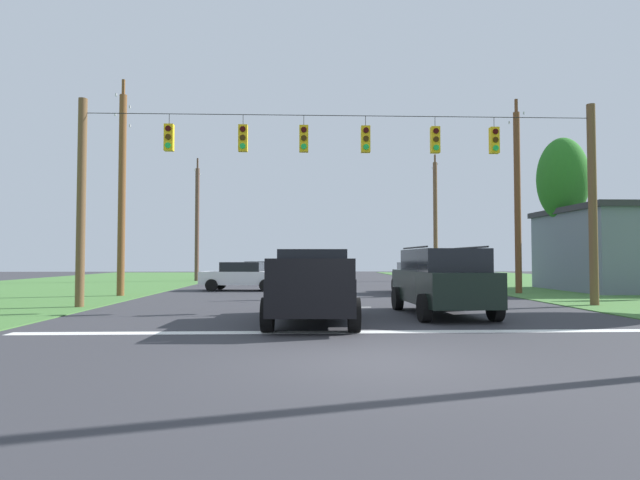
{
  "coord_description": "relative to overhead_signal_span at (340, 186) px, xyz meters",
  "views": [
    {
      "loc": [
        -1.18,
        -8.45,
        1.69
      ],
      "look_at": [
        -0.41,
        12.72,
        2.48
      ],
      "focal_mm": 28.48,
      "sensor_mm": 36.0,
      "label": 1
    }
  ],
  "objects": [
    {
      "name": "ground_plane",
      "position": [
        -0.2,
        -9.51,
        -4.29
      ],
      "size": [
        120.0,
        120.0,
        0.0
      ],
      "primitive_type": "plane",
      "color": "#333338"
    },
    {
      "name": "stop_bar_stripe",
      "position": [
        -0.2,
        -6.21,
        -4.29
      ],
      "size": [
        15.6,
        0.45,
        0.01
      ],
      "primitive_type": "cube",
      "color": "white",
      "rests_on": "ground"
    },
    {
      "name": "lane_dash_0",
      "position": [
        -0.2,
        -0.21,
        -4.29
      ],
      "size": [
        2.5,
        0.15,
        0.01
      ],
      "primitive_type": "cube",
      "rotation": [
        0.0,
        0.0,
        1.57
      ],
      "color": "white",
      "rests_on": "ground"
    },
    {
      "name": "lane_dash_1",
      "position": [
        -0.2,
        6.51,
        -4.29
      ],
      "size": [
        2.5,
        0.15,
        0.01
      ],
      "primitive_type": "cube",
      "rotation": [
        0.0,
        0.0,
        1.57
      ],
      "color": "white",
      "rests_on": "ground"
    },
    {
      "name": "lane_dash_2",
      "position": [
        -0.2,
        13.73,
        -4.29
      ],
      "size": [
        2.5,
        0.15,
        0.01
      ],
      "primitive_type": "cube",
      "rotation": [
        0.0,
        0.0,
        1.57
      ],
      "color": "white",
      "rests_on": "ground"
    },
    {
      "name": "lane_dash_3",
      "position": [
        -0.2,
        20.56,
        -4.29
      ],
      "size": [
        2.5,
        0.15,
        0.01
      ],
      "primitive_type": "cube",
      "rotation": [
        0.0,
        0.0,
        1.57
      ],
      "color": "white",
      "rests_on": "ground"
    },
    {
      "name": "lane_dash_4",
      "position": [
        -0.2,
        25.1,
        -4.29
      ],
      "size": [
        2.5,
        0.15,
        0.01
      ],
      "primitive_type": "cube",
      "rotation": [
        0.0,
        0.0,
        1.57
      ],
      "color": "white",
      "rests_on": "ground"
    },
    {
      "name": "overhead_signal_span",
      "position": [
        0.0,
        0.0,
        0.0
      ],
      "size": [
        18.58,
        0.31,
        7.35
      ],
      "color": "brown",
      "rests_on": "ground"
    },
    {
      "name": "pickup_truck",
      "position": [
        -1.08,
        -4.26,
        -3.32
      ],
      "size": [
        2.46,
        5.48,
        1.95
      ],
      "color": "black",
      "rests_on": "ground"
    },
    {
      "name": "suv_black",
      "position": [
        2.84,
        -2.82,
        -3.23
      ],
      "size": [
        2.34,
        4.86,
        2.05
      ],
      "color": "black",
      "rests_on": "ground"
    },
    {
      "name": "distant_car_crossing_white",
      "position": [
        -4.56,
        9.47,
        -3.5
      ],
      "size": [
        4.46,
        2.35,
        1.52
      ],
      "color": "silver",
      "rests_on": "ground"
    },
    {
      "name": "distant_car_oncoming",
      "position": [
        -4.21,
        17.34,
        -3.5
      ],
      "size": [
        4.35,
        2.11,
        1.52
      ],
      "color": "slate",
      "rests_on": "ground"
    },
    {
      "name": "distant_car_far_parked",
      "position": [
        4.32,
        6.99,
        -3.5
      ],
      "size": [
        2.13,
        4.35,
        1.52
      ],
      "color": "black",
      "rests_on": "ground"
    },
    {
      "name": "utility_pole_mid_right",
      "position": [
        9.21,
        6.42,
        0.32
      ],
      "size": [
        0.31,
        1.78,
        9.59
      ],
      "color": "brown",
      "rests_on": "ground"
    },
    {
      "name": "utility_pole_far_right",
      "position": [
        9.09,
        21.23,
        0.48
      ],
      "size": [
        0.33,
        1.71,
        9.89
      ],
      "color": "brown",
      "rests_on": "ground"
    },
    {
      "name": "utility_pole_mid_left",
      "position": [
        -9.58,
        5.38,
        0.57
      ],
      "size": [
        0.33,
        1.99,
        9.95
      ],
      "color": "brown",
      "rests_on": "ground"
    },
    {
      "name": "utility_pole_far_left",
      "position": [
        -9.36,
        20.99,
        0.18
      ],
      "size": [
        0.32,
        1.98,
        9.42
      ],
      "color": "brown",
      "rests_on": "ground"
    },
    {
      "name": "tree_roadside_left",
      "position": [
        12.95,
        9.2,
        1.74
      ],
      "size": [
        2.7,
        2.7,
        8.36
      ],
      "color": "brown",
      "rests_on": "ground"
    }
  ]
}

